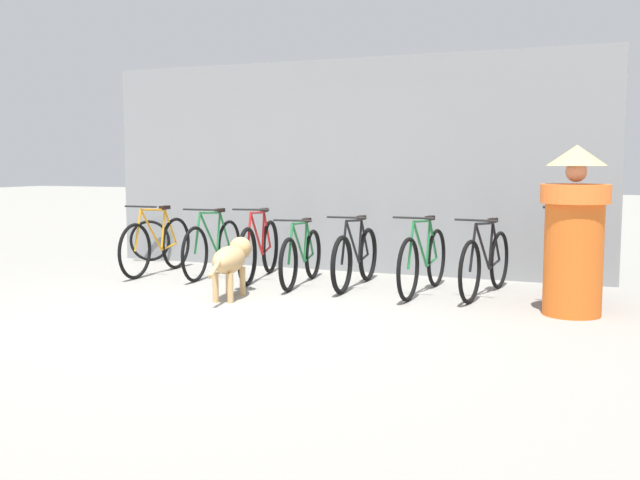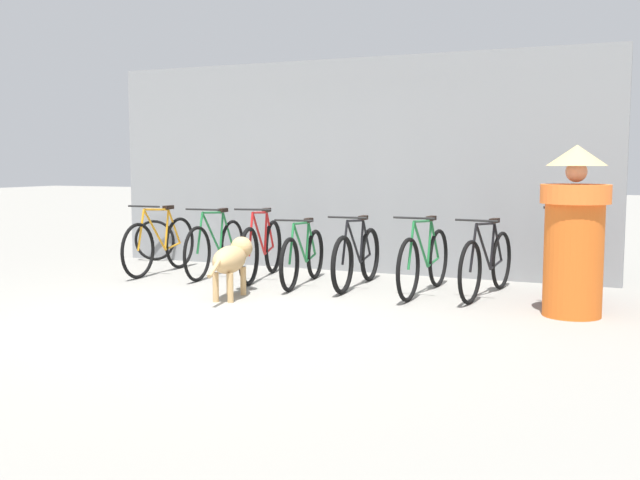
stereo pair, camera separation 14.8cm
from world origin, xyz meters
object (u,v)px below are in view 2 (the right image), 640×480
bicycle_0 (160,245)px  bicycle_4 (357,258)px  bicycle_5 (424,261)px  bicycle_6 (487,264)px  stray_dog (232,259)px  bicycle_1 (216,247)px  bicycle_2 (262,250)px  motorcycle (571,265)px  person_in_robes (574,230)px  spare_tire_left (155,240)px  bicycle_3 (303,257)px

bicycle_0 → bicycle_4: 2.79m
bicycle_5 → bicycle_6: 0.68m
stray_dog → bicycle_6: bearing=-77.4°
bicycle_5 → bicycle_1: bearing=-92.2°
bicycle_2 → stray_dog: bearing=2.5°
bicycle_0 → motorcycle: motorcycle is taller
stray_dog → bicycle_5: bearing=-73.0°
bicycle_0 → bicycle_2: 1.47m
stray_dog → person_in_robes: (3.50, 0.43, 0.40)m
bicycle_1 → stray_dog: 1.59m
motorcycle → spare_tire_left: size_ratio=2.91×
bicycle_3 → spare_tire_left: bicycle_3 is taller
bicycle_1 → person_in_robes: size_ratio=1.04×
motorcycle → spare_tire_left: motorcycle is taller
bicycle_2 → bicycle_3: (0.67, -0.21, -0.04)m
bicycle_3 → spare_tire_left: (-2.97, 1.12, -0.03)m
bicycle_0 → stray_dog: 2.11m
bicycle_3 → bicycle_5: bearing=82.2°
bicycle_0 → stray_dog: size_ratio=1.36×
bicycle_6 → stray_dog: (-2.53, -1.17, 0.06)m
motorcycle → stray_dog: motorcycle is taller
bicycle_1 → bicycle_4: 2.00m
bicycle_3 → stray_dog: size_ratio=1.30×
bicycle_6 → spare_tire_left: (-5.14, 1.01, -0.06)m
bicycle_6 → motorcycle: motorcycle is taller
bicycle_1 → bicycle_5: size_ratio=0.96×
bicycle_4 → bicycle_5: bearing=80.1°
stray_dog → motorcycle: bearing=-83.6°
bicycle_1 → person_in_robes: (4.47, -0.83, 0.46)m
person_in_robes → bicycle_5: bearing=-19.7°
bicycle_0 → bicycle_1: (0.79, 0.11, -0.01)m
bicycle_0 → bicycle_3: bicycle_0 is taller
bicycle_3 → bicycle_6: bicycle_6 is taller
bicycle_5 → stray_dog: (-1.86, -1.04, 0.06)m
bicycle_5 → spare_tire_left: 4.61m
bicycle_2 → stray_dog: (0.31, -1.27, 0.05)m
bicycle_0 → bicycle_6: bearing=87.7°
bicycle_2 → bicycle_0: bearing=-96.7°
bicycle_0 → person_in_robes: bearing=79.7°
bicycle_0 → person_in_robes: person_in_robes is taller
bicycle_6 → spare_tire_left: bicycle_6 is taller
bicycle_2 → bicycle_3: 0.71m
bicycle_4 → bicycle_6: size_ratio=0.95×
bicycle_0 → person_in_robes: (5.27, -0.72, 0.45)m
bicycle_4 → stray_dog: bearing=-43.5°
bicycle_3 → bicycle_6: (2.17, 0.11, 0.03)m
bicycle_4 → bicycle_5: bicycle_5 is taller
bicycle_2 → motorcycle: 3.73m
bicycle_1 → spare_tire_left: 1.87m
bicycle_1 → bicycle_4: size_ratio=1.01×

